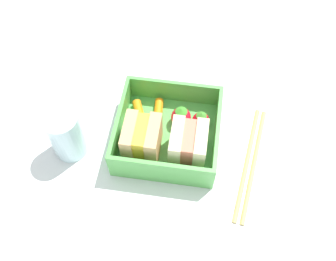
{
  "coord_description": "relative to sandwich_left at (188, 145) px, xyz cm",
  "views": [
    {
      "loc": [
        -4.31,
        29.67,
        51.62
      ],
      "look_at": [
        0.0,
        0.0,
        2.7
      ],
      "focal_mm": 40.0,
      "sensor_mm": 36.0,
      "label": 1
    }
  ],
  "objects": [
    {
      "name": "bento_tray",
      "position": [
        3.41,
        -2.97,
        -3.68
      ],
      "size": [
        15.43,
        14.99,
        1.2
      ],
      "primitive_type": "cube",
      "color": "#55B04F",
      "rests_on": "ground_plane"
    },
    {
      "name": "carrot_stick_far_left",
      "position": [
        8.66,
        -6.38,
        -2.35
      ],
      "size": [
        2.79,
        4.05,
        1.45
      ],
      "primitive_type": "cylinder",
      "rotation": [
        1.57,
        0.0,
        3.53
      ],
      "color": "orange",
      "rests_on": "bento_tray"
    },
    {
      "name": "carrot_stick_left",
      "position": [
        5.5,
        -6.35,
        -2.39
      ],
      "size": [
        1.79,
        5.47,
        1.38
      ],
      "primitive_type": "cylinder",
      "rotation": [
        1.57,
        0.0,
        3.22
      ],
      "color": "orange",
      "rests_on": "bento_tray"
    },
    {
      "name": "strawberry_far_left",
      "position": [
        -1.39,
        -5.61,
        -1.6
      ],
      "size": [
        2.72,
        2.72,
        3.32
      ],
      "color": "red",
      "rests_on": "bento_tray"
    },
    {
      "name": "chopstick_pair",
      "position": [
        -9.74,
        -0.59,
        -3.93
      ],
      "size": [
        4.66,
        19.99,
        0.7
      ],
      "color": "tan",
      "rests_on": "ground_plane"
    },
    {
      "name": "sandwich_left",
      "position": [
        0.0,
        0.0,
        0.0
      ],
      "size": [
        5.18,
        5.93,
        6.15
      ],
      "color": "beige",
      "rests_on": "bento_tray"
    },
    {
      "name": "sandwich_center_left",
      "position": [
        6.82,
        0.0,
        0.0
      ],
      "size": [
        5.18,
        5.93,
        6.15
      ],
      "color": "tan",
      "rests_on": "bento_tray"
    },
    {
      "name": "bento_rim",
      "position": [
        3.41,
        -2.97,
        -0.89
      ],
      "size": [
        15.43,
        14.99,
        4.38
      ],
      "color": "#55B04F",
      "rests_on": "bento_tray"
    },
    {
      "name": "ground_plane",
      "position": [
        3.41,
        -2.97,
        -5.28
      ],
      "size": [
        120.0,
        120.0,
        2.0
      ],
      "primitive_type": "cube",
      "color": "white"
    },
    {
      "name": "strawberry_left",
      "position": [
        1.73,
        -5.64,
        -1.38
      ],
      "size": [
        3.16,
        3.16,
        3.76
      ],
      "color": "red",
      "rests_on": "bento_tray"
    },
    {
      "name": "drinking_glass",
      "position": [
        18.08,
        0.81,
        0.01
      ],
      "size": [
        5.17,
        5.17,
        8.57
      ],
      "primitive_type": "cylinder",
      "color": "silver",
      "rests_on": "ground_plane"
    }
  ]
}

